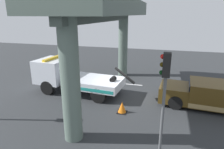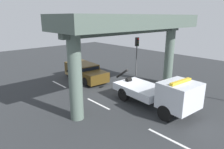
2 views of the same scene
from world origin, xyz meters
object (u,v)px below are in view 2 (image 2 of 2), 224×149
tow_truck_white (161,93)px  towed_van_green (85,72)px  traffic_light_near (137,48)px  traffic_cone_orange (134,83)px

tow_truck_white → towed_van_green: (-9.25, 0.07, -0.42)m
tow_truck_white → traffic_light_near: size_ratio=1.77×
towed_van_green → traffic_light_near: traffic_light_near is taller
traffic_cone_orange → traffic_light_near: bearing=128.2°
tow_truck_white → traffic_cone_orange: size_ratio=11.34×
traffic_cone_orange → towed_van_green: bearing=-156.8°
tow_truck_white → towed_van_green: bearing=179.6°
tow_truck_white → traffic_light_near: traffic_light_near is taller
traffic_light_near → tow_truck_white: bearing=-37.2°
tow_truck_white → towed_van_green: size_ratio=1.37×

